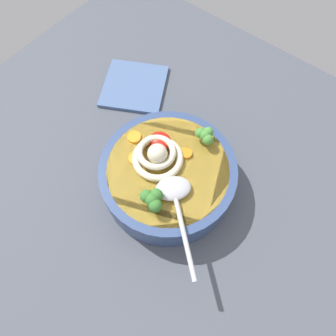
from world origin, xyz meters
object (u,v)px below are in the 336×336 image
soup_spoon (175,196)px  folded_napkin (134,86)px  soup_bowl (168,176)px  noodle_pile (157,155)px

soup_spoon → folded_napkin: size_ratio=1.12×
soup_bowl → soup_spoon: soup_spoon is taller
soup_spoon → folded_napkin: (25.13, -17.68, -7.14)cm
folded_napkin → soup_bowl: bearing=146.0°
soup_spoon → folded_napkin: 31.55cm
noodle_pile → folded_napkin: size_ratio=0.72×
soup_bowl → folded_napkin: size_ratio=1.79×
soup_bowl → noodle_pile: size_ratio=2.47×
soup_spoon → soup_bowl: bearing=-180.0°
soup_bowl → folded_napkin: 25.28cm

